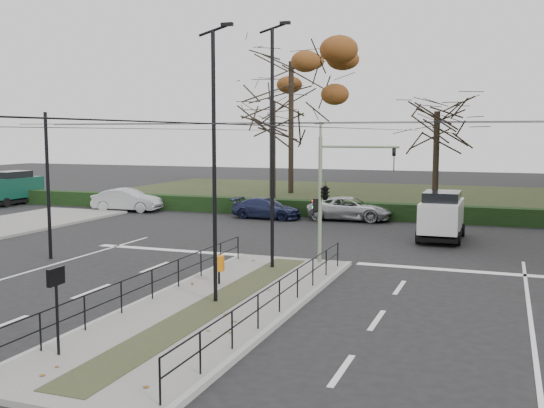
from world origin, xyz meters
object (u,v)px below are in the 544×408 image
at_px(info_panel, 56,287).
at_px(parked_car_fourth, 350,209).
at_px(bare_tree_center, 437,118).
at_px(green_van, 12,187).
at_px(traffic_light, 327,190).
at_px(white_van, 442,215).
at_px(litter_bin, 219,264).
at_px(rust_tree, 291,61).
at_px(streetlamp_median_far, 273,145).
at_px(parked_car_third, 267,208).
at_px(bare_tree_near, 273,108).
at_px(streetlamp_median_near, 215,164).
at_px(parked_car_second, 127,200).

bearing_deg(info_panel, parked_car_fourth, 88.18).
bearing_deg(bare_tree_center, info_panel, -97.59).
bearing_deg(green_van, traffic_light, -25.58).
bearing_deg(white_van, litter_bin, -115.80).
relative_size(litter_bin, rust_tree, 0.07).
xyz_separation_m(streetlamp_median_far, green_van, (-25.43, 14.54, -3.44)).
xyz_separation_m(parked_car_fourth, green_van, (-24.91, -0.26, 0.57)).
xyz_separation_m(info_panel, bare_tree_center, (4.70, 35.26, 4.49)).
height_order(parked_car_third, green_van, green_van).
relative_size(parked_car_fourth, bare_tree_near, 0.51).
xyz_separation_m(traffic_light, streetlamp_median_near, (-1.57, -6.72, 1.29)).
bearing_deg(rust_tree, streetlamp_median_near, -75.12).
height_order(streetlamp_median_far, white_van, streetlamp_median_far).
relative_size(litter_bin, white_van, 0.22).
bearing_deg(bare_tree_near, streetlamp_median_near, -73.42).
bearing_deg(litter_bin, traffic_light, 62.07).
height_order(parked_car_second, bare_tree_near, bare_tree_near).
bearing_deg(traffic_light, parked_car_fourth, 99.35).
height_order(info_panel, bare_tree_center, bare_tree_center).
distance_m(litter_bin, rust_tree, 34.65).
bearing_deg(info_panel, parked_car_second, 119.85).
bearing_deg(parked_car_second, bare_tree_near, -53.71).
relative_size(streetlamp_median_near, parked_car_second, 1.78).
bearing_deg(green_van, bare_tree_center, 19.45).
height_order(parked_car_fourth, white_van, white_van).
height_order(streetlamp_median_near, bare_tree_center, bare_tree_center).
bearing_deg(parked_car_second, white_van, -108.41).
xyz_separation_m(parked_car_fourth, bare_tree_near, (-7.17, 6.15, 6.22)).
distance_m(white_van, rust_tree, 26.13).
relative_size(rust_tree, bare_tree_center, 1.65).
distance_m(info_panel, white_van, 21.05).
bearing_deg(bare_tree_near, parked_car_fourth, -40.63).
bearing_deg(bare_tree_near, info_panel, -78.58).
bearing_deg(parked_car_third, streetlamp_median_far, -155.18).
xyz_separation_m(parked_car_fourth, bare_tree_center, (3.89, 9.91, 5.52)).
distance_m(traffic_light, parked_car_third, 14.34).
bearing_deg(bare_tree_near, parked_car_second, -137.57).
relative_size(streetlamp_median_near, bare_tree_center, 0.93).
xyz_separation_m(parked_car_third, white_van, (10.70, -4.36, 0.61)).
distance_m(info_panel, bare_tree_near, 32.55).
bearing_deg(litter_bin, bare_tree_near, 106.02).
height_order(traffic_light, info_panel, traffic_light).
height_order(streetlamp_median_far, bare_tree_near, bare_tree_near).
xyz_separation_m(traffic_light, streetlamp_median_far, (-1.65, -1.58, 1.73)).
relative_size(traffic_light, rust_tree, 0.34).
bearing_deg(traffic_light, litter_bin, -117.93).
distance_m(litter_bin, parked_car_fourth, 17.86).
xyz_separation_m(parked_car_second, white_van, (20.62, -4.49, 0.48)).
height_order(parked_car_second, green_van, green_van).
height_order(streetlamp_median_far, parked_car_second, streetlamp_median_far).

